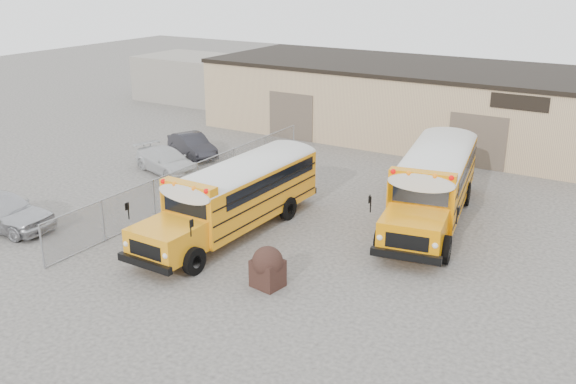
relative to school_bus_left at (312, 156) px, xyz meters
The scene contains 10 objects.
ground 7.52m from the school_bus_left, 74.29° to the right, with size 120.00×120.00×0.00m, color #43403D.
warehouse 13.12m from the school_bus_left, 81.31° to the left, with size 30.20×10.20×4.67m.
chainlink_fence 5.76m from the school_bus_left, 134.85° to the right, with size 0.07×18.07×1.81m.
distant_building_left 24.99m from the school_bus_left, 143.23° to the left, with size 8.00×6.00×3.60m, color gray.
school_bus_left is the anchor object (origin of this frame).
school_bus_right 7.89m from the school_bus_left, 47.90° to the left, with size 4.52×11.10×3.16m.
tarp_bundle 10.58m from the school_bus_left, 68.83° to the right, with size 1.13×1.10×1.50m.
car_silver 14.34m from the school_bus_left, 127.61° to the right, with size 1.95×4.85×1.65m, color #B7B8BC.
car_white 8.30m from the school_bus_left, 168.16° to the right, with size 1.85×4.55×1.32m, color silver.
car_dark 9.10m from the school_bus_left, behind, with size 1.42×4.08×1.34m, color black.
Camera 1 is at (12.97, -19.63, 10.67)m, focal length 40.00 mm.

